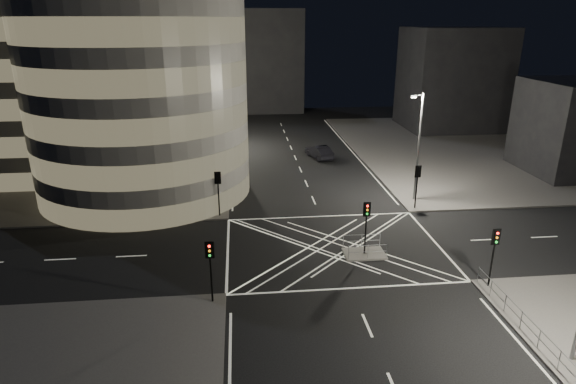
{
  "coord_description": "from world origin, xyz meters",
  "views": [
    {
      "loc": [
        -6.81,
        -32.42,
        16.35
      ],
      "look_at": [
        -3.04,
        4.32,
        3.0
      ],
      "focal_mm": 30.0,
      "sensor_mm": 36.0,
      "label": 1
    }
  ],
  "objects": [
    {
      "name": "office_tower_curved",
      "position": [
        -20.74,
        18.74,
        12.65
      ],
      "size": [
        30.0,
        29.0,
        27.2
      ],
      "color": "gray",
      "rests_on": "sidewalk_far_left"
    },
    {
      "name": "tree_c",
      "position": [
        -10.5,
        21.0,
        4.59
      ],
      "size": [
        4.26,
        4.26,
        6.89
      ],
      "color": "black",
      "rests_on": "sidewalk_far_left"
    },
    {
      "name": "railing_island_south",
      "position": [
        2.0,
        -2.4,
        0.7
      ],
      "size": [
        2.8,
        0.06,
        1.1
      ],
      "primitive_type": "cube",
      "color": "slate",
      "rests_on": "central_island"
    },
    {
      "name": "traffic_signal_fr",
      "position": [
        8.8,
        6.8,
        2.91
      ],
      "size": [
        0.55,
        0.22,
        4.0
      ],
      "color": "black",
      "rests_on": "sidewalk_far_right"
    },
    {
      "name": "tree_e",
      "position": [
        -10.5,
        33.0,
        4.44
      ],
      "size": [
        4.41,
        4.41,
        6.83
      ],
      "color": "black",
      "rests_on": "sidewalk_far_left"
    },
    {
      "name": "traffic_signal_fl",
      "position": [
        -8.8,
        6.8,
        2.91
      ],
      "size": [
        0.55,
        0.22,
        4.0
      ],
      "color": "black",
      "rests_on": "sidewalk_far_left"
    },
    {
      "name": "sidewalk_far_left",
      "position": [
        -29.0,
        27.0,
        0.07
      ],
      "size": [
        42.0,
        42.0,
        0.15
      ],
      "primitive_type": "cube",
      "color": "#54514E",
      "rests_on": "ground"
    },
    {
      "name": "street_lamp_right_far",
      "position": [
        9.44,
        9.0,
        5.54
      ],
      "size": [
        1.25,
        0.25,
        10.0
      ],
      "color": "slate",
      "rests_on": "sidewalk_far_right"
    },
    {
      "name": "ground",
      "position": [
        0.0,
        0.0,
        0.0
      ],
      "size": [
        120.0,
        120.0,
        0.0
      ],
      "primitive_type": "plane",
      "color": "black",
      "rests_on": "ground"
    },
    {
      "name": "railing_island_north",
      "position": [
        2.0,
        -0.6,
        0.7
      ],
      "size": [
        2.8,
        0.06,
        1.1
      ],
      "primitive_type": "cube",
      "color": "slate",
      "rests_on": "central_island"
    },
    {
      "name": "street_lamp_left_far",
      "position": [
        -9.44,
        30.0,
        5.54
      ],
      "size": [
        1.25,
        0.25,
        10.0
      ],
      "color": "slate",
      "rests_on": "sidewalk_far_left"
    },
    {
      "name": "traffic_signal_nr",
      "position": [
        8.8,
        -6.8,
        2.91
      ],
      "size": [
        0.55,
        0.22,
        4.0
      ],
      "color": "black",
      "rests_on": "sidewalk_near_right"
    },
    {
      "name": "building_right_far",
      "position": [
        26.0,
        40.0,
        7.65
      ],
      "size": [
        14.0,
        12.0,
        15.0
      ],
      "primitive_type": "cube",
      "color": "black",
      "rests_on": "sidewalk_far_right"
    },
    {
      "name": "central_island",
      "position": [
        2.0,
        -1.5,
        0.07
      ],
      "size": [
        3.0,
        2.0,
        0.15
      ],
      "primitive_type": "cube",
      "color": "slate",
      "rests_on": "ground"
    },
    {
      "name": "traffic_signal_island",
      "position": [
        2.0,
        -1.5,
        2.91
      ],
      "size": [
        0.55,
        0.22,
        4.0
      ],
      "color": "black",
      "rests_on": "central_island"
    },
    {
      "name": "tree_d",
      "position": [
        -10.5,
        27.0,
        4.85
      ],
      "size": [
        4.8,
        4.8,
        7.46
      ],
      "color": "black",
      "rests_on": "sidewalk_far_left"
    },
    {
      "name": "sidewalk_far_right",
      "position": [
        29.0,
        27.0,
        0.07
      ],
      "size": [
        42.0,
        42.0,
        0.15
      ],
      "primitive_type": "cube",
      "color": "#54514E",
      "rests_on": "ground"
    },
    {
      "name": "traffic_signal_nl",
      "position": [
        -8.8,
        -6.8,
        2.91
      ],
      "size": [
        0.55,
        0.22,
        4.0
      ],
      "color": "black",
      "rests_on": "sidewalk_near_left"
    },
    {
      "name": "building_far_end",
      "position": [
        -4.0,
        58.0,
        9.0
      ],
      "size": [
        18.0,
        8.0,
        18.0
      ],
      "primitive_type": "cube",
      "color": "black",
      "rests_on": "ground"
    },
    {
      "name": "railing_near_right",
      "position": [
        8.3,
        -12.15,
        0.7
      ],
      "size": [
        0.06,
        11.7,
        1.1
      ],
      "primitive_type": "cube",
      "color": "slate",
      "rests_on": "sidewalk_near_right"
    },
    {
      "name": "tree_a",
      "position": [
        -10.5,
        9.0,
        4.6
      ],
      "size": [
        3.8,
        3.8,
        6.65
      ],
      "color": "black",
      "rests_on": "sidewalk_far_left"
    },
    {
      "name": "tree_b",
      "position": [
        -10.5,
        15.0,
        4.77
      ],
      "size": [
        4.48,
        4.48,
        7.21
      ],
      "color": "black",
      "rests_on": "sidewalk_far_left"
    },
    {
      "name": "sedan",
      "position": [
        2.91,
        24.52,
        0.82
      ],
      "size": [
        3.05,
        5.25,
        1.64
      ],
      "primitive_type": "imported",
      "rotation": [
        0.0,
        0.0,
        3.42
      ],
      "color": "black",
      "rests_on": "ground"
    },
    {
      "name": "office_block_rear",
      "position": [
        -22.0,
        42.0,
        11.15
      ],
      "size": [
        24.0,
        16.0,
        22.0
      ],
      "primitive_type": "cube",
      "color": "gray",
      "rests_on": "sidewalk_far_left"
    },
    {
      "name": "street_lamp_left_near",
      "position": [
        -9.44,
        12.0,
        5.54
      ],
      "size": [
        1.25,
        0.25,
        10.0
      ],
      "color": "slate",
      "rests_on": "sidewalk_far_left"
    }
  ]
}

